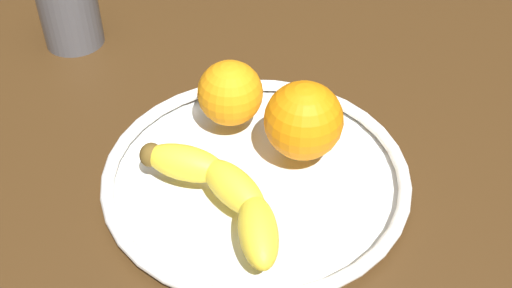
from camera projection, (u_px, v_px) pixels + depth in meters
ground_plane at (256, 197)px, 60.39cm from camera, size 158.33×158.33×4.00cm
fruit_bowl at (256, 175)px, 58.44cm from camera, size 28.35×28.35×1.80cm
banana at (221, 191)px, 53.52cm from camera, size 18.41×7.22×3.21cm
orange_back_left at (230, 93)px, 61.02cm from camera, size 6.40×6.40×6.40cm
orange_front_right at (304, 120)px, 57.25cm from camera, size 7.30×7.30×7.30cm
ambient_mug at (67, 6)px, 73.79cm from camera, size 10.73×6.92×9.59cm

